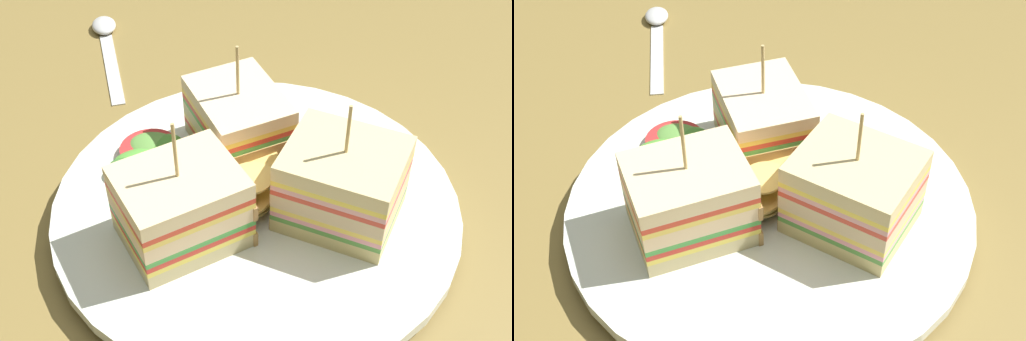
{
  "view_description": "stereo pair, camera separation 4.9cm",
  "coord_description": "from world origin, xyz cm",
  "views": [
    {
      "loc": [
        -26.43,
        -24.82,
        38.35
      ],
      "look_at": [
        0.0,
        0.0,
        4.78
      ],
      "focal_mm": 49.63,
      "sensor_mm": 36.0,
      "label": 1
    },
    {
      "loc": [
        -22.82,
        -28.18,
        38.35
      ],
      "look_at": [
        0.0,
        0.0,
        4.78
      ],
      "focal_mm": 49.63,
      "sensor_mm": 36.0,
      "label": 2
    }
  ],
  "objects": [
    {
      "name": "spoon",
      "position": [
        7.42,
        27.37,
        0.38
      ],
      "size": [
        9.36,
        13.37,
        1.0
      ],
      "rotation": [
        0.0,
        0.0,
        1.01
      ],
      "color": "silver",
      "rests_on": "ground_plane"
    },
    {
      "name": "chip_pile",
      "position": [
        -0.46,
        1.11,
        3.06
      ],
      "size": [
        8.26,
        8.14,
        2.93
      ],
      "color": "#E0CA79",
      "rests_on": "plate"
    },
    {
      "name": "plate",
      "position": [
        0.0,
        0.0,
        1.08
      ],
      "size": [
        29.54,
        29.54,
        1.78
      ],
      "color": "white",
      "rests_on": "ground_plane"
    },
    {
      "name": "sandwich_wedge_0",
      "position": [
        3.39,
        4.96,
        4.4
      ],
      "size": [
        8.5,
        9.58,
        9.36
      ],
      "rotation": [
        0.0,
        0.0,
        4.34
      ],
      "color": "#CFC088",
      "rests_on": "plate"
    },
    {
      "name": "salad_garnish",
      "position": [
        -2.21,
        9.02,
        2.39
      ],
      "size": [
        7.5,
        5.74,
        1.34
      ],
      "color": "#4F9838",
      "rests_on": "plate"
    },
    {
      "name": "sandwich_wedge_2",
      "position": [
        3.04,
        -5.18,
        4.74
      ],
      "size": [
        9.08,
        9.74,
        9.73
      ],
      "rotation": [
        0.0,
        0.0,
        8.19
      ],
      "color": "#DEC67D",
      "rests_on": "plate"
    },
    {
      "name": "sandwich_wedge_1",
      "position": [
        -5.87,
        1.29,
        4.63
      ],
      "size": [
        9.47,
        8.47,
        9.98
      ],
      "rotation": [
        0.0,
        0.0,
        5.98
      ],
      "color": "#D4C086",
      "rests_on": "plate"
    },
    {
      "name": "ground_plane",
      "position": [
        0.0,
        0.0,
        -0.9
      ],
      "size": [
        105.62,
        97.57,
        1.8
      ],
      "primitive_type": "cube",
      "color": "olive"
    }
  ]
}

